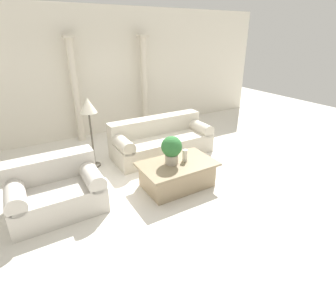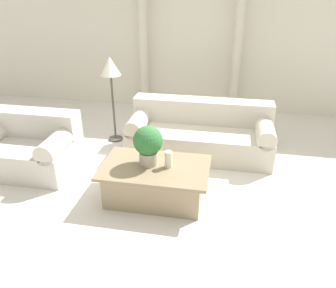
# 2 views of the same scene
# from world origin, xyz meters

# --- Properties ---
(ground_plane) EXTENTS (16.00, 16.00, 0.00)m
(ground_plane) POSITION_xyz_m (0.00, 0.00, 0.00)
(ground_plane) COLOR silver
(wall_back) EXTENTS (10.00, 0.06, 3.20)m
(wall_back) POSITION_xyz_m (0.00, 2.89, 1.60)
(wall_back) COLOR silver
(wall_back) RESTS_ON ground_plane
(sofa_long) EXTENTS (2.22, 0.92, 0.81)m
(sofa_long) POSITION_xyz_m (0.47, 0.83, 0.33)
(sofa_long) COLOR beige
(sofa_long) RESTS_ON ground_plane
(loveseat) EXTENTS (1.34, 0.92, 0.81)m
(loveseat) POSITION_xyz_m (-1.93, -0.12, 0.34)
(loveseat) COLOR beige
(loveseat) RESTS_ON ground_plane
(coffee_table) EXTENTS (1.33, 0.84, 0.46)m
(coffee_table) POSITION_xyz_m (0.04, -0.53, 0.24)
(coffee_table) COLOR #998466
(coffee_table) RESTS_ON ground_plane
(potted_plant) EXTENTS (0.36, 0.36, 0.50)m
(potted_plant) POSITION_xyz_m (-0.06, -0.49, 0.74)
(potted_plant) COLOR #B2A893
(potted_plant) RESTS_ON coffee_table
(pillar_candle) EXTENTS (0.09, 0.09, 0.21)m
(pillar_candle) POSITION_xyz_m (0.20, -0.52, 0.57)
(pillar_candle) COLOR silver
(pillar_candle) RESTS_ON coffee_table
(floor_lamp) EXTENTS (0.32, 0.32, 1.44)m
(floor_lamp) POSITION_xyz_m (-1.02, 1.00, 1.20)
(floor_lamp) COLOR #4C473D
(floor_lamp) RESTS_ON ground_plane
(column_left) EXTENTS (0.25, 0.25, 2.52)m
(column_left) POSITION_xyz_m (-0.89, 2.60, 1.29)
(column_left) COLOR beige
(column_left) RESTS_ON ground_plane
(column_right) EXTENTS (0.25, 0.25, 2.52)m
(column_right) POSITION_xyz_m (0.96, 2.60, 1.29)
(column_right) COLOR beige
(column_right) RESTS_ON ground_plane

